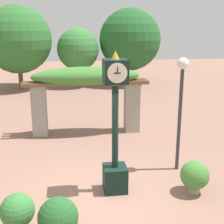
{
  "coord_description": "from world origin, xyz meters",
  "views": [
    {
      "loc": [
        -0.75,
        -6.74,
        4.02
      ],
      "look_at": [
        0.38,
        0.73,
        1.91
      ],
      "focal_mm": 50.0,
      "sensor_mm": 36.0,
      "label": 1
    }
  ],
  "objects_px": {
    "pedestal_clock": "(115,131)",
    "potted_plant_far_left": "(195,176)",
    "potted_plant_near_right": "(17,212)",
    "lamp_post": "(181,91)",
    "potted_plant_near_left": "(58,220)"
  },
  "relations": [
    {
      "from": "pedestal_clock",
      "to": "potted_plant_far_left",
      "type": "bearing_deg",
      "value": -12.23
    },
    {
      "from": "pedestal_clock",
      "to": "potted_plant_near_right",
      "type": "xyz_separation_m",
      "value": [
        -2.17,
        -1.38,
        -1.09
      ]
    },
    {
      "from": "pedestal_clock",
      "to": "potted_plant_near_right",
      "type": "height_order",
      "value": "pedestal_clock"
    },
    {
      "from": "potted_plant_near_right",
      "to": "potted_plant_far_left",
      "type": "relative_size",
      "value": 1.02
    },
    {
      "from": "potted_plant_far_left",
      "to": "lamp_post",
      "type": "xyz_separation_m",
      "value": [
        0.05,
        1.35,
        1.83
      ]
    },
    {
      "from": "pedestal_clock",
      "to": "lamp_post",
      "type": "xyz_separation_m",
      "value": [
        1.96,
        0.93,
        0.72
      ]
    },
    {
      "from": "potted_plant_near_right",
      "to": "potted_plant_near_left",
      "type": "bearing_deg",
      "value": -30.97
    },
    {
      "from": "potted_plant_near_right",
      "to": "potted_plant_far_left",
      "type": "height_order",
      "value": "potted_plant_near_right"
    },
    {
      "from": "potted_plant_far_left",
      "to": "potted_plant_near_right",
      "type": "bearing_deg",
      "value": -166.75
    },
    {
      "from": "potted_plant_near_right",
      "to": "lamp_post",
      "type": "bearing_deg",
      "value": 29.17
    },
    {
      "from": "potted_plant_near_left",
      "to": "lamp_post",
      "type": "height_order",
      "value": "lamp_post"
    },
    {
      "from": "pedestal_clock",
      "to": "potted_plant_near_left",
      "type": "height_order",
      "value": "pedestal_clock"
    },
    {
      "from": "potted_plant_far_left",
      "to": "potted_plant_near_left",
      "type": "bearing_deg",
      "value": -156.26
    },
    {
      "from": "potted_plant_near_left",
      "to": "potted_plant_far_left",
      "type": "distance_m",
      "value": 3.59
    },
    {
      "from": "pedestal_clock",
      "to": "potted_plant_near_left",
      "type": "distance_m",
      "value": 2.52
    }
  ]
}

